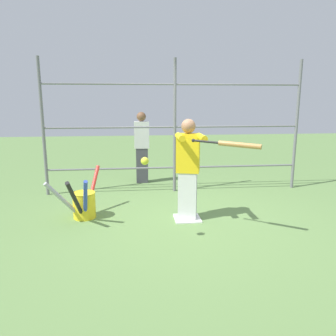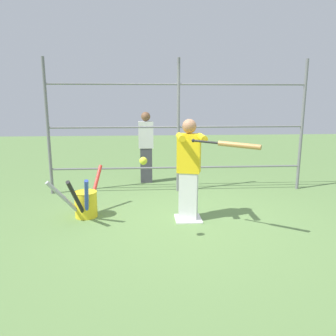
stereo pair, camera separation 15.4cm
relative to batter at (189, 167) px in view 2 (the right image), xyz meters
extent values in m
plane|color=#608447|center=(0.00, -0.02, -0.83)|extent=(24.00, 24.00, 0.00)
cube|color=white|center=(0.00, -0.02, -0.82)|extent=(0.40, 0.40, 0.02)
cylinder|color=slate|center=(-2.48, -1.62, 0.46)|extent=(0.06, 0.06, 2.58)
cylinder|color=slate|center=(0.00, -1.62, 0.46)|extent=(0.06, 0.06, 2.58)
cylinder|color=slate|center=(2.48, -1.62, 0.46)|extent=(0.06, 0.06, 2.58)
cylinder|color=slate|center=(0.00, -1.62, -0.35)|extent=(4.97, 0.04, 0.04)
cylinder|color=slate|center=(0.00, -1.62, 0.46)|extent=(4.97, 0.04, 0.04)
cylinder|color=slate|center=(0.00, -1.62, 1.27)|extent=(4.97, 0.04, 0.04)
cube|color=silver|center=(0.00, -0.02, -0.46)|extent=(0.31, 0.24, 0.74)
cube|color=yellow|center=(0.00, -0.02, 0.20)|extent=(0.38, 0.28, 0.58)
sphere|color=#9E7051|center=(0.00, -0.02, 0.60)|extent=(0.21, 0.21, 0.21)
cylinder|color=yellow|center=(-0.15, 0.23, 0.46)|extent=(0.09, 0.41, 0.09)
cylinder|color=yellow|center=(0.15, 0.15, 0.46)|extent=(0.09, 0.41, 0.09)
sphere|color=black|center=(0.00, 0.40, 0.44)|extent=(0.05, 0.05, 0.05)
cylinder|color=black|center=(-0.15, 0.50, 0.44)|extent=(0.32, 0.23, 0.04)
cylinder|color=#B27F42|center=(-0.53, 0.75, 0.42)|extent=(0.49, 0.36, 0.08)
sphere|color=yellow|center=(0.67, 0.85, 0.26)|extent=(0.10, 0.10, 0.10)
cylinder|color=yellow|center=(1.59, -0.25, -0.63)|extent=(0.35, 0.35, 0.40)
torus|color=yellow|center=(1.59, -0.25, -0.43)|extent=(0.36, 0.36, 0.01)
cylinder|color=#B2B2B7|center=(1.86, -0.06, -0.49)|extent=(0.49, 0.37, 0.65)
cylinder|color=black|center=(1.65, 0.09, -0.45)|extent=(0.17, 0.59, 0.72)
cylinder|color=red|center=(1.49, -0.56, -0.46)|extent=(0.23, 0.57, 0.70)
cylinder|color=#334CB2|center=(1.53, 0.01, -0.47)|extent=(0.16, 0.44, 0.69)
cube|color=#3F3F47|center=(0.63, -2.38, -0.45)|extent=(0.26, 0.16, 0.77)
cube|color=silver|center=(0.63, -2.38, 0.23)|extent=(0.32, 0.18, 0.58)
sphere|color=brown|center=(0.63, -2.38, 0.62)|extent=(0.20, 0.20, 0.20)
camera|label=1|loc=(0.80, 4.73, 0.99)|focal=35.00mm
camera|label=2|loc=(0.65, 4.74, 0.99)|focal=35.00mm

